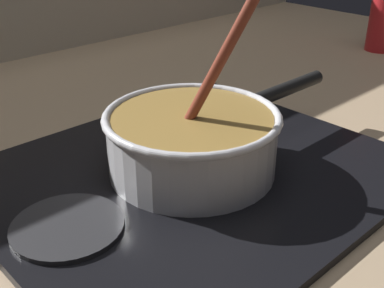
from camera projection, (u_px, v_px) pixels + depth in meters
The scene contains 5 objects.
ground at pixel (200, 234), 0.61m from camera, with size 2.40×1.60×0.04m, color #9E8466.
hob_plate at pixel (192, 174), 0.69m from camera, with size 0.56×0.48×0.01m, color black.
burner_ring at pixel (192, 168), 0.69m from camera, with size 0.19×0.19×0.01m, color #592D0C.
spare_burner at pixel (68, 226), 0.57m from camera, with size 0.13×0.13×0.01m, color #262628.
cooking_pan at pixel (193, 140), 0.67m from camera, with size 0.41×0.24×0.34m.
Camera 1 is at (-0.35, -0.35, 0.35)m, focal length 46.11 mm.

